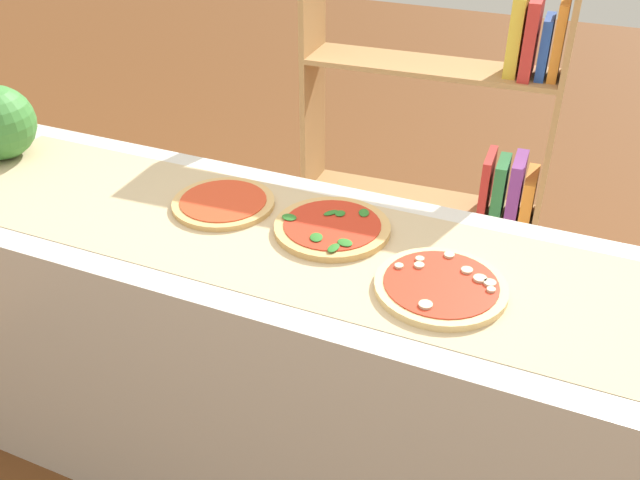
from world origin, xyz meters
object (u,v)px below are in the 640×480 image
at_px(pizza_spinach_1, 332,227).
at_px(bookshelf, 453,148).
at_px(pizza_mushroom_2, 441,286).
at_px(pizza_plain_0, 223,203).

xyz_separation_m(pizza_spinach_1, bookshelf, (0.11, 0.87, -0.12)).
xyz_separation_m(pizza_mushroom_2, bookshelf, (-0.22, 1.01, -0.12)).
relative_size(pizza_spinach_1, bookshelf, 0.19).
relative_size(pizza_mushroom_2, bookshelf, 0.19).
distance_m(pizza_mushroom_2, bookshelf, 1.04).
bearing_deg(pizza_plain_0, pizza_mushroom_2, -12.06).
height_order(pizza_mushroom_2, bookshelf, bookshelf).
distance_m(pizza_plain_0, pizza_mushroom_2, 0.67).
xyz_separation_m(pizza_plain_0, bookshelf, (0.44, 0.87, -0.12)).
bearing_deg(pizza_mushroom_2, pizza_plain_0, 167.94).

